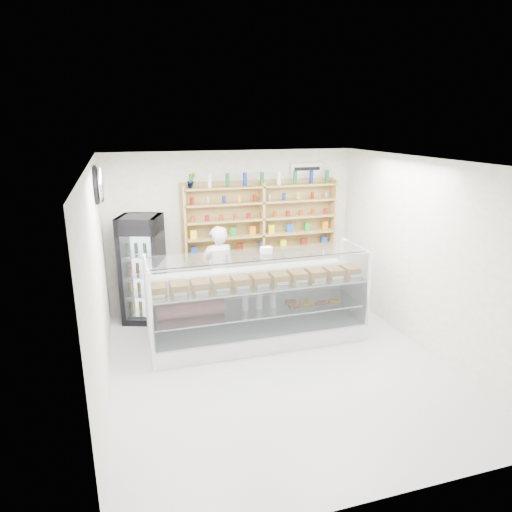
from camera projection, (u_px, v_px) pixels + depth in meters
name	position (u px, v px, depth m)	size (l,w,h in m)	color
room	(279.00, 270.00, 5.98)	(5.00, 5.00, 5.00)	silver
display_counter	(258.00, 318.00, 7.00)	(3.28, 0.98, 1.43)	white
shop_worker	(218.00, 272.00, 7.78)	(0.59, 0.39, 1.62)	silver
drinks_cooler	(143.00, 269.00, 7.63)	(0.83, 0.82, 1.81)	black
wall_shelving	(262.00, 219.00, 8.22)	(2.84, 0.28, 1.33)	#A9894F
potted_plant	(191.00, 180.00, 7.66)	(0.15, 0.12, 0.27)	#1E6626
security_mirror	(100.00, 185.00, 6.19)	(0.15, 0.50, 0.50)	silver
wall_sign	(307.00, 169.00, 8.34)	(0.62, 0.03, 0.20)	white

